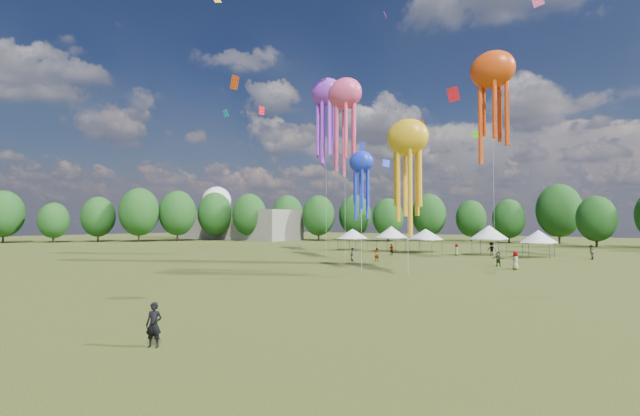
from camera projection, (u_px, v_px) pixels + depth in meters
The scene contains 10 objects.
ground at pixel (110, 313), 23.82m from camera, with size 300.00×300.00×0.00m, color #384416.
observer_main at pixel (154, 325), 17.42m from camera, with size 0.64×0.42×1.77m, color black.
spectator_near at pixel (353, 254), 55.23m from camera, with size 0.81×0.63×1.67m, color gray.
spectators_far at pixel (493, 253), 56.91m from camera, with size 25.39×20.33×1.90m.
festival_tents at pixel (433, 234), 69.34m from camera, with size 34.02×8.15×4.42m.
show_kites at pixel (450, 95), 52.14m from camera, with size 45.78×28.68×31.11m.
small_kites at pixel (432, 42), 61.14m from camera, with size 68.04×49.92×46.60m.
treeline at pixel (461, 212), 75.65m from camera, with size 201.57×95.24×13.43m.
hangar at pixel (236, 225), 124.96m from camera, with size 40.00×12.00×8.00m, color gray.
radome at pixel (217, 206), 139.71m from camera, with size 9.00×9.00×16.00m.
Camera 1 is at (23.67, -11.95, 4.96)m, focal length 24.84 mm.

